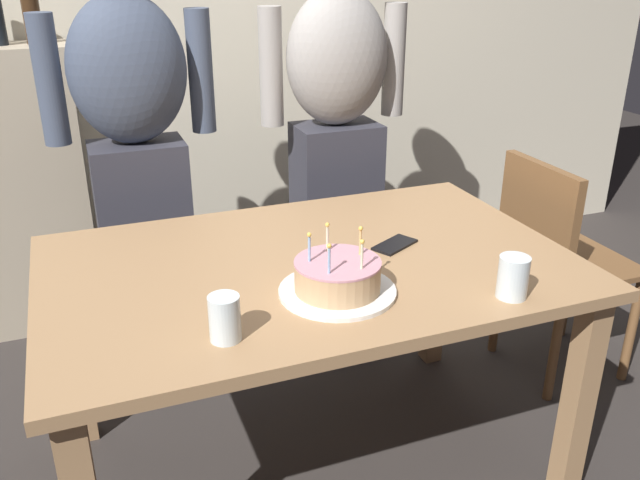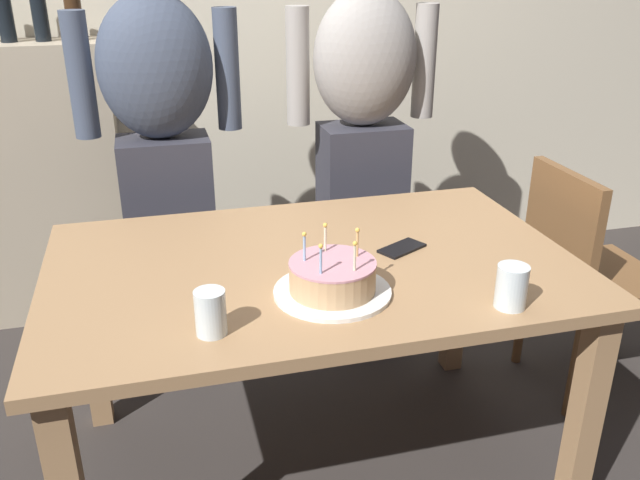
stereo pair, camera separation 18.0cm
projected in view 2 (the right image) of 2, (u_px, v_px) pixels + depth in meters
ground_plane at (314, 463)px, 2.21m from camera, size 10.00×10.00×0.00m
back_wall at (230, 13)px, 3.07m from camera, size 5.20×0.10×2.60m
dining_table at (313, 291)px, 1.95m from camera, size 1.50×0.96×0.74m
birthday_cake at (333, 279)px, 1.71m from camera, size 0.31×0.31×0.17m
water_glass_near at (512, 287)px, 1.64m from camera, size 0.08×0.08×0.11m
water_glass_far at (211, 313)px, 1.53m from camera, size 0.07×0.07×0.11m
cell_phone at (402, 248)px, 1.98m from camera, size 0.16×0.13×0.01m
person_man_bearded at (163, 150)px, 2.50m from camera, size 0.61×0.27×1.66m
person_woman_cardigan at (363, 136)px, 2.68m from camera, size 0.61×0.27×1.66m
dining_chair at (580, 264)px, 2.41m from camera, size 0.42×0.42×0.87m
shelf_cabinet at (50, 182)px, 2.94m from camera, size 0.61×0.30×1.52m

